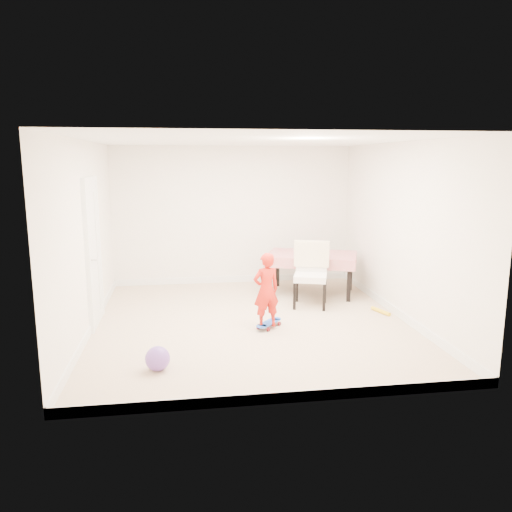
{
  "coord_description": "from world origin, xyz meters",
  "views": [
    {
      "loc": [
        -0.95,
        -6.92,
        2.33
      ],
      "look_at": [
        0.1,
        0.2,
        0.95
      ],
      "focal_mm": 35.0,
      "sensor_mm": 36.0,
      "label": 1
    }
  ],
  "objects": [
    {
      "name": "baseboard_back",
      "position": [
        0.0,
        2.49,
        0.06
      ],
      "size": [
        4.5,
        0.02,
        0.12
      ],
      "primitive_type": "cube",
      "color": "white",
      "rests_on": "ground"
    },
    {
      "name": "ceiling",
      "position": [
        0.0,
        0.0,
        2.58
      ],
      "size": [
        4.5,
        5.0,
        0.04
      ],
      "primitive_type": "cube",
      "color": "white",
      "rests_on": "wall_back"
    },
    {
      "name": "wall_right",
      "position": [
        2.23,
        0.0,
        1.3
      ],
      "size": [
        0.04,
        5.0,
        2.6
      ],
      "primitive_type": "cube",
      "color": "white",
      "rests_on": "ground"
    },
    {
      "name": "wall_back",
      "position": [
        0.0,
        2.48,
        1.3
      ],
      "size": [
        4.5,
        0.04,
        2.6
      ],
      "primitive_type": "cube",
      "color": "white",
      "rests_on": "ground"
    },
    {
      "name": "foam_toy",
      "position": [
        2.05,
        0.16,
        0.03
      ],
      "size": [
        0.19,
        0.4,
        0.06
      ],
      "primitive_type": "cylinder",
      "rotation": [
        1.57,
        0.0,
        0.33
      ],
      "color": "yellow",
      "rests_on": "ground"
    },
    {
      "name": "baseboard_front",
      "position": [
        0.0,
        -2.49,
        0.06
      ],
      "size": [
        4.5,
        0.02,
        0.12
      ],
      "primitive_type": "cube",
      "color": "white",
      "rests_on": "ground"
    },
    {
      "name": "baseboard_left",
      "position": [
        -2.24,
        0.0,
        0.06
      ],
      "size": [
        0.02,
        5.0,
        0.12
      ],
      "primitive_type": "cube",
      "color": "white",
      "rests_on": "ground"
    },
    {
      "name": "child",
      "position": [
        0.17,
        -0.32,
        0.53
      ],
      "size": [
        0.44,
        0.35,
        1.06
      ],
      "primitive_type": "imported",
      "rotation": [
        0.0,
        0.0,
        3.41
      ],
      "color": "red",
      "rests_on": "ground"
    },
    {
      "name": "wall_left",
      "position": [
        -2.23,
        0.0,
        1.3
      ],
      "size": [
        0.04,
        5.0,
        2.6
      ],
      "primitive_type": "cube",
      "color": "white",
      "rests_on": "ground"
    },
    {
      "name": "dining_chair",
      "position": [
        1.06,
        0.68,
        0.52
      ],
      "size": [
        0.74,
        0.79,
        1.04
      ],
      "primitive_type": null,
      "rotation": [
        0.0,
        0.0,
        -0.31
      ],
      "color": "white",
      "rests_on": "ground"
    },
    {
      "name": "balloon",
      "position": [
        -1.28,
        -1.52,
        0.14
      ],
      "size": [
        0.28,
        0.28,
        0.28
      ],
      "primitive_type": "sphere",
      "color": "#7449AF",
      "rests_on": "ground"
    },
    {
      "name": "ground",
      "position": [
        0.0,
        0.0,
        0.0
      ],
      "size": [
        5.0,
        5.0,
        0.0
      ],
      "primitive_type": "plane",
      "color": "tan",
      "rests_on": "ground"
    },
    {
      "name": "wall_front",
      "position": [
        0.0,
        -2.48,
        1.3
      ],
      "size": [
        4.5,
        0.04,
        2.6
      ],
      "primitive_type": "cube",
      "color": "white",
      "rests_on": "ground"
    },
    {
      "name": "dining_table",
      "position": [
        1.28,
        1.46,
        0.36
      ],
      "size": [
        1.78,
        1.45,
        0.72
      ],
      "primitive_type": null,
      "rotation": [
        0.0,
        0.0,
        -0.36
      ],
      "color": "red",
      "rests_on": "ground"
    },
    {
      "name": "skateboard",
      "position": [
        0.22,
        -0.26,
        0.04
      ],
      "size": [
        0.5,
        0.53,
        0.08
      ],
      "primitive_type": null,
      "rotation": [
        0.0,
        0.0,
        0.84
      ],
      "color": "blue",
      "rests_on": "ground"
    },
    {
      "name": "baseboard_right",
      "position": [
        2.24,
        0.0,
        0.06
      ],
      "size": [
        0.02,
        5.0,
        0.12
      ],
      "primitive_type": "cube",
      "color": "white",
      "rests_on": "ground"
    },
    {
      "name": "door",
      "position": [
        -2.22,
        0.3,
        1.02
      ],
      "size": [
        0.11,
        0.94,
        2.11
      ],
      "primitive_type": "cube",
      "color": "white",
      "rests_on": "ground"
    }
  ]
}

